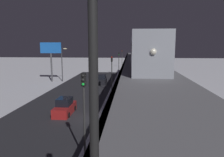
% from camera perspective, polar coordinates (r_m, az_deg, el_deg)
% --- Properties ---
extents(ground_plane, '(240.00, 240.00, 0.00)m').
position_cam_1_polar(ground_plane, '(25.38, -5.31, -10.42)').
color(ground_plane, white).
extents(avenue_asphalt, '(11.00, 85.67, 0.01)m').
position_cam_1_polar(avenue_asphalt, '(26.68, -16.09, -9.75)').
color(avenue_asphalt, '#28282D').
rests_on(avenue_asphalt, ground_plane).
extents(elevated_railway, '(5.00, 85.67, 6.00)m').
position_cam_1_polar(elevated_railway, '(23.84, 8.28, 1.06)').
color(elevated_railway, slate).
rests_on(elevated_railway, ground_plane).
extents(subway_train, '(2.94, 36.87, 3.40)m').
position_cam_1_polar(subway_train, '(33.44, 7.55, 7.75)').
color(subway_train, '#999EA8').
rests_on(subway_train, elevated_railway).
extents(rail_signal, '(0.36, 0.41, 4.00)m').
position_cam_1_polar(rail_signal, '(3.58, -5.12, 15.36)').
color(rail_signal, black).
rests_on(rail_signal, elevated_railway).
extents(sedan_red, '(1.91, 4.53, 1.97)m').
position_cam_1_polar(sedan_red, '(27.36, -12.27, -7.43)').
color(sedan_red, '#A51E1E').
rests_on(sedan_red, ground_plane).
extents(sedan_black, '(1.80, 4.16, 1.97)m').
position_cam_1_polar(sedan_black, '(47.23, -2.65, -0.42)').
color(sedan_black, black).
rests_on(sedan_black, ground_plane).
extents(traffic_light_near, '(0.32, 0.44, 6.40)m').
position_cam_1_polar(traffic_light_near, '(15.51, -7.34, -6.71)').
color(traffic_light_near, '#2D2D2D').
rests_on(traffic_light_near, ground_plane).
extents(traffic_light_mid, '(0.32, 0.44, 6.40)m').
position_cam_1_polar(traffic_light_mid, '(37.85, -0.05, 2.50)').
color(traffic_light_mid, '#2D2D2D').
rests_on(traffic_light_mid, ground_plane).
extents(traffic_light_far, '(0.32, 0.44, 6.40)m').
position_cam_1_polar(traffic_light_far, '(60.60, 1.80, 4.84)').
color(traffic_light_far, '#2D2D2D').
rests_on(traffic_light_far, ground_plane).
extents(traffic_light_distant, '(0.32, 0.44, 6.40)m').
position_cam_1_polar(traffic_light_distant, '(83.42, 2.65, 5.90)').
color(traffic_light_distant, '#2D2D2D').
rests_on(traffic_light_distant, ground_plane).
extents(commercial_billboard, '(4.80, 0.36, 8.90)m').
position_cam_1_polar(commercial_billboard, '(51.50, -15.70, 6.77)').
color(commercial_billboard, '#4C4C51').
rests_on(commercial_billboard, ground_plane).
extents(street_lamp_far, '(1.35, 0.44, 7.65)m').
position_cam_1_polar(street_lamp_far, '(51.08, -12.74, 4.60)').
color(street_lamp_far, '#38383D').
rests_on(street_lamp_far, ground_plane).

